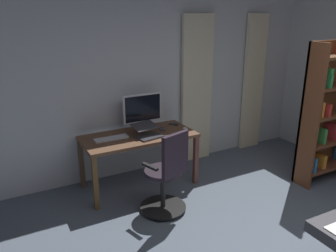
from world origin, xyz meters
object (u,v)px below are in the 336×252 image
cell_phone_face_up (173,124)px  bookshelf (327,113)px  laptop (148,133)px  computer_monitor (143,109)px  computer_mouse (185,129)px  desk (139,141)px  computer_keyboard (111,138)px  cell_phone_by_monitor (162,129)px  office_chair (167,176)px

cell_phone_face_up → bookshelf: bearing=111.5°
cell_phone_face_up → laptop: bearing=-6.9°
computer_monitor → cell_phone_face_up: bearing=170.6°
computer_monitor → computer_mouse: computer_monitor is taller
desk → cell_phone_face_up: 0.65m
computer_mouse → bookshelf: (-1.72, 0.91, 0.23)m
computer_mouse → computer_keyboard: bearing=-7.7°
computer_keyboard → cell_phone_by_monitor: 0.75m
office_chair → laptop: 0.74m
computer_mouse → laptop: bearing=-0.8°
cell_phone_face_up → bookshelf: bookshelf is taller
computer_mouse → cell_phone_by_monitor: bearing=-33.2°
office_chair → computer_mouse: bearing=29.3°
computer_monitor → computer_mouse: bearing=142.8°
desk → laptop: laptop is taller
computer_monitor → computer_keyboard: bearing=22.1°
bookshelf → computer_keyboard: bearing=-20.9°
desk → cell_phone_by_monitor: (-0.38, -0.06, 0.10)m
computer_keyboard → cell_phone_by_monitor: (-0.75, -0.04, -0.01)m
laptop → cell_phone_face_up: (-0.54, -0.28, -0.05)m
desk → computer_keyboard: computer_keyboard is taller
laptop → cell_phone_by_monitor: size_ratio=2.67×
computer_keyboard → cell_phone_by_monitor: computer_keyboard is taller
laptop → cell_phone_by_monitor: bearing=-160.5°
cell_phone_face_up → computer_monitor: bearing=-43.5°
computer_monitor → computer_keyboard: size_ratio=1.30×
desk → office_chair: size_ratio=1.45×
computer_keyboard → bookshelf: (-2.74, 1.05, 0.23)m
computer_keyboard → cell_phone_face_up: bearing=-171.6°
cell_phone_by_monitor → bookshelf: bearing=161.5°
computer_monitor → cell_phone_face_up: (-0.45, 0.07, -0.27)m
computer_keyboard → cell_phone_face_up: size_ratio=3.04×
office_chair → cell_phone_by_monitor: (-0.37, -0.84, 0.27)m
computer_monitor → cell_phone_by_monitor: size_ratio=3.94×
desk → bookshelf: bookshelf is taller
computer_mouse → cell_phone_by_monitor: size_ratio=0.69×
office_chair → cell_phone_by_monitor: 0.96m
cell_phone_face_up → bookshelf: (-1.74, 1.20, 0.24)m
desk → cell_phone_face_up: cell_phone_face_up is taller
desk → bookshelf: 2.61m
computer_mouse → cell_phone_face_up: computer_mouse is taller
desk → cell_phone_face_up: size_ratio=10.43×
computer_keyboard → computer_mouse: (-1.02, 0.14, 0.01)m
computer_keyboard → cell_phone_by_monitor: bearing=-177.1°
laptop → bookshelf: size_ratio=0.19×
computer_keyboard → computer_mouse: size_ratio=4.38×
computer_monitor → cell_phone_by_monitor: (-0.21, 0.18, -0.27)m
computer_mouse → cell_phone_by_monitor: computer_mouse is taller
computer_keyboard → cell_phone_face_up: (-1.00, -0.15, -0.01)m
desk → office_chair: 0.80m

